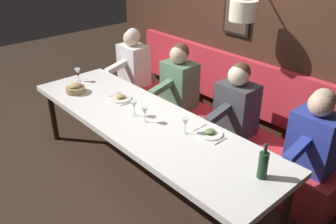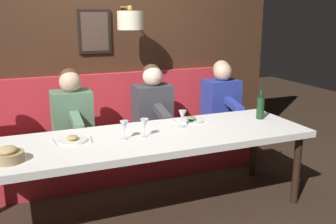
{
  "view_description": "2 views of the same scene",
  "coord_description": "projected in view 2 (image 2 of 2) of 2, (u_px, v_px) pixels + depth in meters",
  "views": [
    {
      "loc": [
        -1.89,
        -2.45,
        2.44
      ],
      "look_at": [
        0.05,
        -0.28,
        0.92
      ],
      "focal_mm": 37.9,
      "sensor_mm": 36.0,
      "label": 1
    },
    {
      "loc": [
        -2.99,
        0.96,
        1.77
      ],
      "look_at": [
        0.05,
        -0.28,
        0.92
      ],
      "focal_mm": 40.77,
      "sensor_mm": 36.0,
      "label": 2
    }
  ],
  "objects": [
    {
      "name": "ground_plane",
      "position": [
        141.0,
        214.0,
        3.47
      ],
      "size": [
        12.0,
        12.0,
        0.0
      ],
      "primitive_type": "plane",
      "color": "#332319"
    },
    {
      "name": "dining_table",
      "position": [
        140.0,
        143.0,
        3.3
      ],
      "size": [
        0.9,
        3.07,
        0.74
      ],
      "color": "silver",
      "rests_on": "ground_plane"
    },
    {
      "name": "banquette_bench",
      "position": [
        115.0,
        158.0,
        4.22
      ],
      "size": [
        0.52,
        3.27,
        0.45
      ],
      "primitive_type": "cube",
      "color": "red",
      "rests_on": "ground_plane"
    },
    {
      "name": "back_wall_panel",
      "position": [
        100.0,
        50.0,
        4.45
      ],
      "size": [
        0.59,
        4.47,
        2.9
      ],
      "color": "#422819",
      "rests_on": "ground_plane"
    },
    {
      "name": "diner_nearest",
      "position": [
        221.0,
        96.0,
        4.54
      ],
      "size": [
        0.6,
        0.4,
        0.79
      ],
      "color": "#283893",
      "rests_on": "banquette_bench"
    },
    {
      "name": "diner_near",
      "position": [
        152.0,
        102.0,
        4.22
      ],
      "size": [
        0.6,
        0.4,
        0.79
      ],
      "color": "#3D3D42",
      "rests_on": "banquette_bench"
    },
    {
      "name": "diner_middle",
      "position": [
        72.0,
        110.0,
        3.9
      ],
      "size": [
        0.6,
        0.4,
        0.79
      ],
      "color": "#567A5B",
      "rests_on": "banquette_bench"
    },
    {
      "name": "place_setting_0",
      "position": [
        73.0,
        140.0,
        3.17
      ],
      "size": [
        0.24,
        0.32,
        0.05
      ],
      "color": "silver",
      "rests_on": "dining_table"
    },
    {
      "name": "place_setting_1",
      "position": [
        191.0,
        120.0,
        3.75
      ],
      "size": [
        0.24,
        0.31,
        0.05
      ],
      "color": "white",
      "rests_on": "dining_table"
    },
    {
      "name": "wine_glass_1",
      "position": [
        182.0,
        115.0,
        3.53
      ],
      "size": [
        0.07,
        0.07,
        0.16
      ],
      "color": "silver",
      "rests_on": "dining_table"
    },
    {
      "name": "wine_glass_2",
      "position": [
        124.0,
        126.0,
        3.19
      ],
      "size": [
        0.07,
        0.07,
        0.16
      ],
      "color": "silver",
      "rests_on": "dining_table"
    },
    {
      "name": "wine_glass_3",
      "position": [
        144.0,
        124.0,
        3.25
      ],
      "size": [
        0.07,
        0.07,
        0.16
      ],
      "color": "silver",
      "rests_on": "dining_table"
    },
    {
      "name": "wine_bottle",
      "position": [
        260.0,
        108.0,
        3.82
      ],
      "size": [
        0.08,
        0.08,
        0.3
      ],
      "color": "#19381E",
      "rests_on": "dining_table"
    },
    {
      "name": "bread_bowl",
      "position": [
        8.0,
        155.0,
        2.72
      ],
      "size": [
        0.22,
        0.22,
        0.12
      ],
      "color": "#9E7F56",
      "rests_on": "dining_table"
    }
  ]
}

